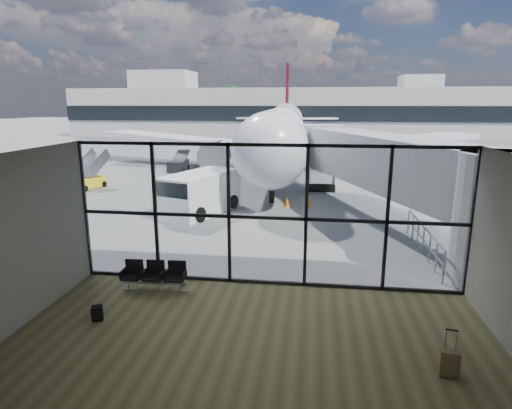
% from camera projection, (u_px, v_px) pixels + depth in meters
% --- Properties ---
extents(ground, '(220.00, 220.00, 0.00)m').
position_uv_depth(ground, '(303.00, 150.00, 52.28)').
color(ground, slate).
rests_on(ground, ground).
extents(lounge_shell, '(12.02, 8.01, 4.51)m').
position_uv_depth(lounge_shell, '(241.00, 258.00, 8.49)').
color(lounge_shell, brown).
rests_on(lounge_shell, ground).
extents(glass_curtain_wall, '(12.10, 0.12, 4.50)m').
position_uv_depth(glass_curtain_wall, '(267.00, 216.00, 13.21)').
color(glass_curtain_wall, white).
rests_on(glass_curtain_wall, ground).
extents(jet_bridge, '(8.00, 16.50, 4.33)m').
position_uv_depth(jet_bridge, '(392.00, 169.00, 19.26)').
color(jet_bridge, gray).
rests_on(jet_bridge, ground).
extents(apron_railing, '(0.06, 5.46, 1.11)m').
position_uv_depth(apron_railing, '(424.00, 237.00, 16.20)').
color(apron_railing, gray).
rests_on(apron_railing, ground).
extents(far_terminal, '(80.00, 12.20, 11.00)m').
position_uv_depth(far_terminal, '(304.00, 112.00, 72.56)').
color(far_terminal, '#A5A5A1').
rests_on(far_terminal, ground).
extents(tree_0, '(4.95, 4.95, 7.12)m').
position_uv_depth(tree_0, '(88.00, 108.00, 87.96)').
color(tree_0, '#382619').
rests_on(tree_0, ground).
extents(tree_1, '(5.61, 5.61, 8.07)m').
position_uv_depth(tree_1, '(116.00, 105.00, 87.03)').
color(tree_1, '#382619').
rests_on(tree_1, ground).
extents(tree_2, '(6.27, 6.27, 9.03)m').
position_uv_depth(tree_2, '(144.00, 102.00, 86.10)').
color(tree_2, '#382619').
rests_on(tree_2, ground).
extents(tree_3, '(4.95, 4.95, 7.12)m').
position_uv_depth(tree_3, '(173.00, 108.00, 85.60)').
color(tree_3, '#382619').
rests_on(tree_3, ground).
extents(tree_4, '(5.61, 5.61, 8.07)m').
position_uv_depth(tree_4, '(202.00, 105.00, 84.67)').
color(tree_4, '#382619').
rests_on(tree_4, ground).
extents(tree_5, '(6.27, 6.27, 9.03)m').
position_uv_depth(tree_5, '(232.00, 102.00, 83.73)').
color(tree_5, '#382619').
rests_on(tree_5, ground).
extents(seating_row, '(2.01, 0.66, 0.89)m').
position_uv_depth(seating_row, '(155.00, 274.00, 13.27)').
color(seating_row, gray).
rests_on(seating_row, ground).
extents(backpack, '(0.33, 0.33, 0.43)m').
position_uv_depth(backpack, '(97.00, 314.00, 11.34)').
color(backpack, black).
rests_on(backpack, ground).
extents(suitcase, '(0.41, 0.32, 1.04)m').
position_uv_depth(suitcase, '(449.00, 363.00, 9.00)').
color(suitcase, brown).
rests_on(suitcase, ground).
extents(airliner, '(35.11, 40.66, 10.47)m').
position_uv_depth(airliner, '(282.00, 130.00, 39.16)').
color(airliner, white).
rests_on(airliner, ground).
extents(service_van, '(3.64, 5.29, 2.11)m').
position_uv_depth(service_van, '(199.00, 193.00, 22.31)').
color(service_van, white).
rests_on(service_van, ground).
extents(belt_loader, '(1.54, 3.57, 1.61)m').
position_uv_depth(belt_loader, '(179.00, 165.00, 36.28)').
color(belt_loader, black).
rests_on(belt_loader, ground).
extents(mobile_stairs, '(2.08, 3.18, 2.07)m').
position_uv_depth(mobile_stairs, '(87.00, 181.00, 29.01)').
color(mobile_stairs, yellow).
rests_on(mobile_stairs, ground).
extents(traffic_cone_a, '(0.39, 0.39, 0.56)m').
position_uv_depth(traffic_cone_a, '(308.00, 201.00, 24.16)').
color(traffic_cone_a, orange).
rests_on(traffic_cone_a, ground).
extents(traffic_cone_c, '(0.38, 0.38, 0.55)m').
position_uv_depth(traffic_cone_c, '(287.00, 202.00, 23.82)').
color(traffic_cone_c, '#CE600A').
rests_on(traffic_cone_c, ground).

